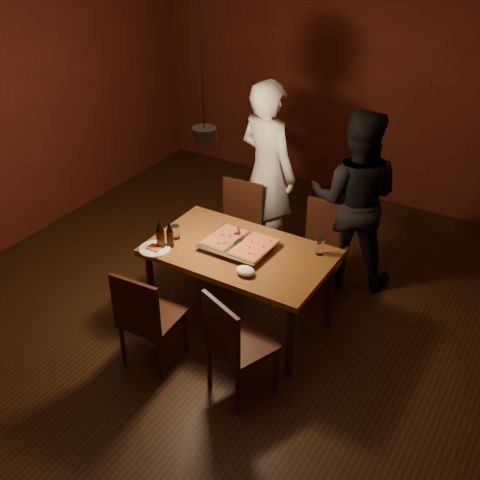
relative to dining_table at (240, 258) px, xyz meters
The scene contains 19 objects.
room_shell 0.77m from the dining_table, 155.10° to the right, with size 6.00×6.00×6.00m.
dining_table is the anchor object (origin of this frame).
chair_far_left 0.92m from the dining_table, 122.36° to the left, with size 0.45×0.45×0.49m.
chair_far_right 0.92m from the dining_table, 64.11° to the left, with size 0.47×0.47×0.49m.
chair_near_left 0.92m from the dining_table, 111.91° to the right, with size 0.45×0.45×0.49m.
chair_near_right 0.86m from the dining_table, 62.24° to the right, with size 0.55×0.55×0.49m.
pizza_tray 0.11m from the dining_table, 139.73° to the left, with size 0.55×0.45×0.05m, color silver.
pizza_meat 0.22m from the dining_table, 169.12° to the left, with size 0.24×0.39×0.02m, color maroon.
pizza_cheese 0.18m from the dining_table, 14.50° to the left, with size 0.26×0.41×0.02m, color gold.
spatula 0.15m from the dining_table, 128.49° to the left, with size 0.09×0.24×0.04m, color silver, non-canonical shape.
beer_bottle_a 0.68m from the dining_table, 151.78° to the right, with size 0.07×0.07×0.26m.
beer_bottle_b 0.61m from the dining_table, 154.99° to the right, with size 0.06×0.06×0.22m.
water_glass_left 0.59m from the dining_table, 168.20° to the right, with size 0.08×0.08×0.12m, color silver.
water_glass_right 0.67m from the dining_table, 26.62° to the left, with size 0.07×0.07×0.14m, color silver.
plate_slice 0.71m from the dining_table, 149.53° to the right, with size 0.26×0.26×0.03m.
napkin 0.36m from the dining_table, 52.04° to the right, with size 0.16×0.12×0.07m, color white.
diner_white 1.21m from the dining_table, 108.21° to the left, with size 0.67×0.44×1.83m, color silver.
diner_dark 1.27m from the dining_table, 65.08° to the left, with size 0.83×0.65×1.71m, color black.
pendant_lamp 1.12m from the dining_table, 155.10° to the right, with size 0.18×0.18×1.10m.
Camera 1 is at (2.39, -3.45, 3.40)m, focal length 45.00 mm.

